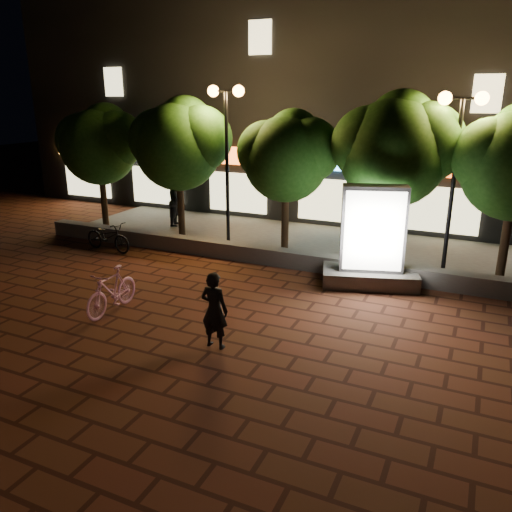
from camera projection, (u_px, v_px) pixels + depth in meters
The scene contains 15 objects.
ground at pixel (184, 308), 12.31m from camera, with size 80.00×80.00×0.00m, color #512519.
retaining_wall at pixel (253, 254), 15.69m from camera, with size 16.00×0.45×0.50m, color slate.
sidewalk at pixel (283, 240), 17.92m from camera, with size 16.00×5.00×0.08m, color slate.
building_block at pixel (339, 94), 22.03m from camera, with size 28.00×8.12×11.30m.
tree_far_left at pixel (101, 142), 18.79m from camera, with size 3.36×2.80×4.63m.
tree_left at pixel (180, 141), 17.35m from camera, with size 3.60×3.00×4.89m.
tree_mid at pixel (288, 153), 15.84m from camera, with size 3.24×2.70×4.50m.
tree_right at pixel (397, 146), 14.42m from camera, with size 3.72×3.10×5.07m.
street_lamp_left at pixel (226, 125), 16.18m from camera, with size 1.26×0.36×5.18m.
street_lamp_right at pixel (459, 137), 13.44m from camera, with size 1.26×0.36×4.98m.
ad_kiosk at pixel (372, 246), 13.52m from camera, with size 2.78×1.94×2.74m.
scooter_pink at pixel (112, 291), 11.95m from camera, with size 0.50×1.79×1.07m, color #F8A5DE.
rider at pixel (214, 310), 10.19m from camera, with size 0.59×0.39×1.63m, color black.
scooter_parked at pixel (108, 236), 16.67m from camera, with size 0.66×1.89×0.99m, color black.
pedestrian at pixel (178, 202), 19.53m from camera, with size 0.91×0.71×1.87m, color black.
Camera 1 is at (6.31, -9.57, 4.97)m, focal length 35.39 mm.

